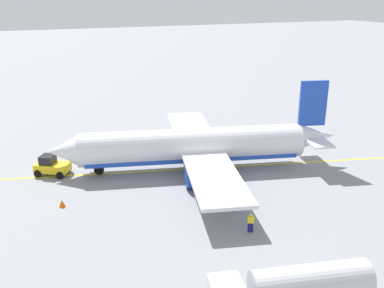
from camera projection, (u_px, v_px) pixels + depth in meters
ground_plane at (192, 169)px, 49.86m from camera, size 400.00×400.00×0.00m
airplane at (196, 146)px, 49.03m from camera, size 32.47×29.62×9.77m
fuel_tanker at (295, 288)px, 27.22m from camera, size 11.30×4.73×3.15m
pushback_tug at (52, 166)px, 48.05m from camera, size 4.11×3.76×2.20m
refueling_worker at (251, 223)px, 36.65m from camera, size 0.62×0.54×1.71m
safety_cone_nose at (62, 203)px, 41.00m from camera, size 0.63×0.63×0.70m
taxi_line_marking at (192, 169)px, 49.86m from camera, size 67.20×16.81×0.01m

